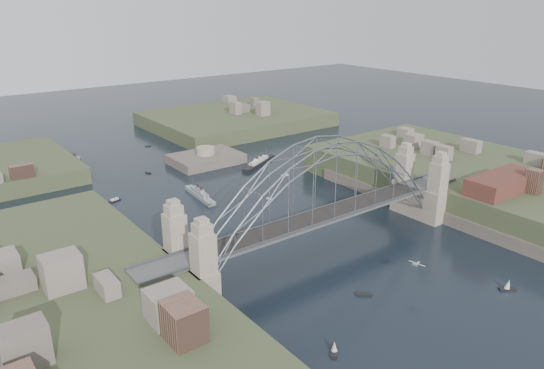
{
  "coord_description": "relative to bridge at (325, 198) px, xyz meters",
  "views": [
    {
      "loc": [
        -67.28,
        -70.96,
        50.22
      ],
      "look_at": [
        0.0,
        18.0,
        10.0
      ],
      "focal_mm": 33.52,
      "sensor_mm": 36.0,
      "label": 1
    }
  ],
  "objects": [
    {
      "name": "ground",
      "position": [
        0.0,
        0.0,
        -12.32
      ],
      "size": [
        500.0,
        500.0,
        0.0
      ],
      "primitive_type": "plane",
      "color": "black",
      "rests_on": "ground"
    },
    {
      "name": "bridge",
      "position": [
        0.0,
        0.0,
        0.0
      ],
      "size": [
        84.0,
        13.8,
        24.6
      ],
      "color": "#4E4E51",
      "rests_on": "ground"
    },
    {
      "name": "shore_west",
      "position": [
        -57.32,
        0.0,
        -10.35
      ],
      "size": [
        50.5,
        90.0,
        12.0
      ],
      "color": "#3B4428",
      "rests_on": "ground"
    },
    {
      "name": "shore_east",
      "position": [
        57.32,
        0.0,
        -10.35
      ],
      "size": [
        50.5,
        90.0,
        12.0
      ],
      "color": "#3B4428",
      "rests_on": "ground"
    },
    {
      "name": "headland_ne",
      "position": [
        50.0,
        110.0,
        -11.57
      ],
      "size": [
        70.0,
        55.0,
        9.5
      ],
      "primitive_type": "cube",
      "color": "#3B4428",
      "rests_on": "ground"
    },
    {
      "name": "fort_island",
      "position": [
        12.0,
        70.0,
        -12.66
      ],
      "size": [
        22.0,
        16.0,
        9.4
      ],
      "color": "brown",
      "rests_on": "ground"
    },
    {
      "name": "wharf_shed",
      "position": [
        44.0,
        -14.0,
        -2.32
      ],
      "size": [
        20.0,
        8.0,
        4.0
      ],
      "primitive_type": "cube",
      "color": "#592D26",
      "rests_on": "shore_east"
    },
    {
      "name": "naval_cruiser_near",
      "position": [
        -5.18,
        43.81,
        -11.59
      ],
      "size": [
        3.52,
        15.96,
        4.75
      ],
      "color": "gray",
      "rests_on": "ground"
    },
    {
      "name": "naval_cruiser_far",
      "position": [
        -23.81,
        92.06,
        -11.47
      ],
      "size": [
        7.93,
        16.03,
        5.5
      ],
      "color": "gray",
      "rests_on": "ground"
    },
    {
      "name": "ocean_liner",
      "position": [
        24.92,
        58.05,
        -11.61
      ],
      "size": [
        17.83,
        10.97,
        4.61
      ],
      "color": "black",
      "rests_on": "ground"
    },
    {
      "name": "aeroplane",
      "position": [
        3.77,
        -21.05,
        -7.44
      ],
      "size": [
        1.83,
        3.31,
        0.48
      ],
      "color": "silver"
    },
    {
      "name": "small_boat_a",
      "position": [
        -16.23,
        23.74,
        -11.53
      ],
      "size": [
        2.85,
        2.16,
        2.38
      ],
      "color": "silver",
      "rests_on": "ground"
    },
    {
      "name": "small_boat_b",
      "position": [
        9.15,
        31.15,
        -12.17
      ],
      "size": [
        1.09,
        1.69,
        0.45
      ],
      "color": "silver",
      "rests_on": "ground"
    },
    {
      "name": "small_boat_c",
      "position": [
        -5.77,
        -17.33,
        -12.17
      ],
      "size": [
        2.81,
        2.64,
        0.45
      ],
      "color": "silver",
      "rests_on": "ground"
    },
    {
      "name": "small_boat_d",
      "position": [
        24.81,
        44.17,
        -12.17
      ],
      "size": [
        2.4,
        1.18,
        0.45
      ],
      "color": "silver",
      "rests_on": "ground"
    },
    {
      "name": "small_boat_e",
      "position": [
        -24.81,
        55.04,
        -12.04
      ],
      "size": [
        3.65,
        2.03,
        1.43
      ],
      "color": "silver",
      "rests_on": "ground"
    },
    {
      "name": "small_boat_f",
      "position": [
        -4.78,
        47.28,
        -12.17
      ],
      "size": [
        1.66,
        1.28,
        0.45
      ],
      "color": "silver",
      "rests_on": "ground"
    },
    {
      "name": "small_boat_g",
      "position": [
        16.74,
        -32.11,
        -11.57
      ],
      "size": [
        3.03,
        2.56,
        2.38
      ],
      "color": "silver",
      "rests_on": "ground"
    },
    {
      "name": "small_boat_h",
      "position": [
        -7.84,
        71.49,
        -12.17
      ],
      "size": [
        1.37,
        2.15,
        0.45
      ],
      "color": "silver",
      "rests_on": "ground"
    },
    {
      "name": "small_boat_i",
      "position": [
        33.28,
        15.32,
        -12.04
      ],
      "size": [
        2.5,
        2.52,
        1.43
      ],
      "color": "silver",
      "rests_on": "ground"
    },
    {
      "name": "small_boat_j",
      "position": [
        -21.31,
        -25.78,
        -11.54
      ],
      "size": [
        2.69,
        2.6,
        2.38
      ],
      "color": "silver",
      "rests_on": "ground"
    },
    {
      "name": "small_boat_k",
      "position": [
        5.18,
        100.68,
        -12.17
      ],
      "size": [
        2.22,
        1.34,
        0.45
      ],
      "color": "silver",
      "rests_on": "ground"
    },
    {
      "name": "small_boat_l",
      "position": [
        -34.57,
        27.94,
        -12.17
      ],
      "size": [
        2.84,
        1.74,
        0.45
      ],
      "color": "silver",
      "rests_on": "ground"
    }
  ]
}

